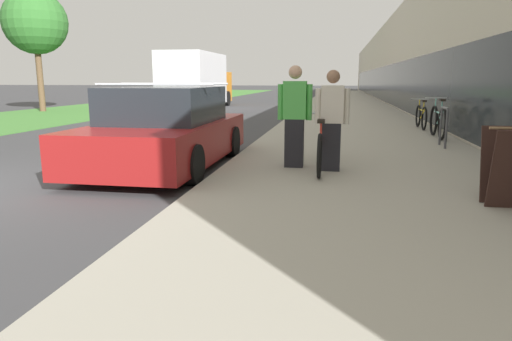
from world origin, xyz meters
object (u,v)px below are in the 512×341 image
(parked_sedan_curbside, at_px, (166,131))
(person_bystander, at_px, (295,117))
(person_rider, at_px, (332,121))
(cruiser_bike_nearest, at_px, (438,121))
(cruiser_bike_middle, at_px, (421,116))
(street_tree_far, at_px, (35,23))
(bike_rack_hoop, at_px, (444,123))
(moving_truck, at_px, (197,81))
(tandem_bicycle, at_px, (322,145))
(sandwich_board_sign, at_px, (512,167))

(parked_sedan_curbside, bearing_deg, person_bystander, -4.00)
(person_rider, xyz_separation_m, cruiser_bike_nearest, (2.52, 4.60, -0.38))
(cruiser_bike_middle, distance_m, street_tree_far, 17.64)
(bike_rack_hoop, bearing_deg, person_bystander, -135.97)
(person_bystander, bearing_deg, moving_truck, 112.26)
(cruiser_bike_middle, height_order, parked_sedan_curbside, parked_sedan_curbside)
(person_rider, bearing_deg, parked_sedan_curbside, 172.74)
(tandem_bicycle, xyz_separation_m, bike_rack_hoop, (2.47, 2.68, 0.15))
(street_tree_far, bearing_deg, moving_truck, 32.69)
(sandwich_board_sign, bearing_deg, cruiser_bike_nearest, 85.55)
(cruiser_bike_nearest, xyz_separation_m, cruiser_bike_middle, (-0.03, 2.13, -0.04))
(bike_rack_hoop, relative_size, moving_truck, 0.12)
(person_bystander, height_order, parked_sedan_curbside, person_bystander)
(tandem_bicycle, relative_size, moving_truck, 0.38)
(person_rider, xyz_separation_m, cruiser_bike_middle, (2.50, 6.74, -0.42))
(cruiser_bike_nearest, bearing_deg, parked_sedan_curbside, -141.77)
(person_bystander, relative_size, cruiser_bike_nearest, 0.94)
(cruiser_bike_middle, distance_m, moving_truck, 14.05)
(tandem_bicycle, distance_m, street_tree_far, 18.66)
(bike_rack_hoop, relative_size, parked_sedan_curbside, 0.20)
(tandem_bicycle, xyz_separation_m, street_tree_far, (-13.58, 12.27, 3.61))
(tandem_bicycle, xyz_separation_m, cruiser_bike_nearest, (2.68, 4.27, 0.04))
(sandwich_board_sign, bearing_deg, person_rider, 139.43)
(street_tree_far, bearing_deg, bike_rack_hoop, -30.86)
(cruiser_bike_middle, distance_m, sandwich_board_sign, 8.49)
(cruiser_bike_nearest, xyz_separation_m, moving_truck, (-9.87, 12.11, 0.94))
(parked_sedan_curbside, bearing_deg, bike_rack_hoop, 27.18)
(parked_sedan_curbside, bearing_deg, person_rider, -7.26)
(person_bystander, xyz_separation_m, bike_rack_hoop, (2.91, 2.81, -0.31))
(person_rider, bearing_deg, sandwich_board_sign, -40.57)
(cruiser_bike_middle, height_order, moving_truck, moving_truck)
(tandem_bicycle, xyz_separation_m, person_rider, (0.16, -0.34, 0.42))
(bike_rack_hoop, xyz_separation_m, parked_sedan_curbside, (-5.17, -2.66, 0.02))
(person_rider, xyz_separation_m, person_bystander, (-0.60, 0.21, 0.04))
(tandem_bicycle, relative_size, sandwich_board_sign, 2.90)
(cruiser_bike_middle, bearing_deg, street_tree_far, 160.10)
(cruiser_bike_middle, xyz_separation_m, street_tree_far, (-16.23, 5.87, 3.61))
(person_rider, height_order, person_bystander, person_bystander)
(person_bystander, height_order, street_tree_far, street_tree_far)
(moving_truck, bearing_deg, cruiser_bike_nearest, -50.80)
(tandem_bicycle, height_order, person_rider, person_rider)
(sandwich_board_sign, xyz_separation_m, street_tree_far, (-15.77, 14.35, 3.52))
(person_bystander, distance_m, bike_rack_hoop, 4.06)
(person_bystander, height_order, cruiser_bike_nearest, person_bystander)
(person_bystander, relative_size, bike_rack_hoop, 1.93)
(person_rider, bearing_deg, bike_rack_hoop, 52.55)
(cruiser_bike_nearest, distance_m, cruiser_bike_middle, 2.14)
(person_rider, height_order, cruiser_bike_middle, person_rider)
(street_tree_far, bearing_deg, person_bystander, -43.35)
(person_bystander, distance_m, cruiser_bike_nearest, 5.41)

